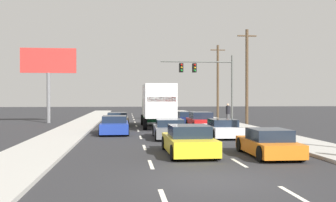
{
  "coord_description": "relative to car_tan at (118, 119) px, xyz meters",
  "views": [
    {
      "loc": [
        -2.64,
        -11.59,
        2.52
      ],
      "look_at": [
        0.73,
        19.3,
        2.24
      ],
      "focal_mm": 41.64,
      "sensor_mm": 36.0,
      "label": 1
    }
  ],
  "objects": [
    {
      "name": "ground_plane",
      "position": [
        3.37,
        1.44,
        -0.55
      ],
      "size": [
        140.0,
        140.0,
        0.0
      ],
      "primitive_type": "plane",
      "color": "#2B2B2D"
    },
    {
      "name": "sidewalk_right",
      "position": [
        10.04,
        -3.56,
        -0.48
      ],
      "size": [
        2.84,
        80.0,
        0.14
      ],
      "primitive_type": "cube",
      "color": "#B2AFA8",
      "rests_on": "ground_plane"
    },
    {
      "name": "sidewalk_left",
      "position": [
        -3.3,
        -3.56,
        -0.48
      ],
      "size": [
        2.84,
        80.0,
        0.14
      ],
      "primitive_type": "cube",
      "color": "#B2AFA8",
      "rests_on": "ground_plane"
    },
    {
      "name": "lane_markings",
      "position": [
        3.37,
        -3.06,
        -0.55
      ],
      "size": [
        3.54,
        57.0,
        0.01
      ],
      "color": "silver",
      "rests_on": "ground_plane"
    },
    {
      "name": "car_tan",
      "position": [
        0.0,
        0.0,
        0.0
      ],
      "size": [
        2.01,
        4.49,
        1.18
      ],
      "color": "tan",
      "rests_on": "ground_plane"
    },
    {
      "name": "car_blue",
      "position": [
        -0.04,
        -8.06,
        0.02
      ],
      "size": [
        1.98,
        4.51,
        1.26
      ],
      "color": "#1E389E",
      "rests_on": "ground_plane"
    },
    {
      "name": "box_truck",
      "position": [
        3.38,
        -2.8,
        1.48
      ],
      "size": [
        2.62,
        8.02,
        3.57
      ],
      "color": "white",
      "rests_on": "ground_plane"
    },
    {
      "name": "car_gray",
      "position": [
        3.42,
        -11.23,
        -0.0
      ],
      "size": [
        2.05,
        4.42,
        1.18
      ],
      "color": "slate",
      "rests_on": "ground_plane"
    },
    {
      "name": "car_yellow",
      "position": [
        3.49,
        -18.18,
        0.04
      ],
      "size": [
        2.03,
        4.44,
        1.3
      ],
      "color": "yellow",
      "rests_on": "ground_plane"
    },
    {
      "name": "car_navy",
      "position": [
        6.58,
        1.65,
        -0.01
      ],
      "size": [
        2.06,
        4.43,
        1.17
      ],
      "color": "#141E4C",
      "rests_on": "ground_plane"
    },
    {
      "name": "car_red",
      "position": [
        6.74,
        -4.39,
        0.08
      ],
      "size": [
        1.9,
        4.21,
        1.36
      ],
      "color": "red",
      "rests_on": "ground_plane"
    },
    {
      "name": "car_white",
      "position": [
        6.78,
        -11.12,
        -0.0
      ],
      "size": [
        1.91,
        4.26,
        1.16
      ],
      "color": "white",
      "rests_on": "ground_plane"
    },
    {
      "name": "car_orange",
      "position": [
        6.81,
        -19.07,
        -0.01
      ],
      "size": [
        1.9,
        4.09,
        1.18
      ],
      "color": "orange",
      "rests_on": "ground_plane"
    },
    {
      "name": "traffic_signal_mast",
      "position": [
        8.92,
        5.53,
        4.55
      ],
      "size": [
        7.79,
        0.69,
        7.04
      ],
      "color": "#595B56",
      "rests_on": "ground_plane"
    },
    {
      "name": "utility_pole_mid",
      "position": [
        11.96,
        0.06,
        4.01
      ],
      "size": [
        1.8,
        0.28,
        8.85
      ],
      "color": "brown",
      "rests_on": "ground_plane"
    },
    {
      "name": "utility_pole_far",
      "position": [
        11.97,
        11.63,
        4.06
      ],
      "size": [
        1.8,
        0.28,
        8.94
      ],
      "color": "brown",
      "rests_on": "ground_plane"
    },
    {
      "name": "roadside_billboard",
      "position": [
        -6.87,
        4.4,
        4.91
      ],
      "size": [
        5.4,
        0.36,
        7.41
      ],
      "color": "slate",
      "rests_on": "ground_plane"
    },
    {
      "name": "pedestrian_near_corner",
      "position": [
        10.19,
        0.23,
        0.5
      ],
      "size": [
        0.38,
        0.38,
        1.82
      ],
      "color": "#3F3F42",
      "rests_on": "sidewalk_right"
    }
  ]
}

